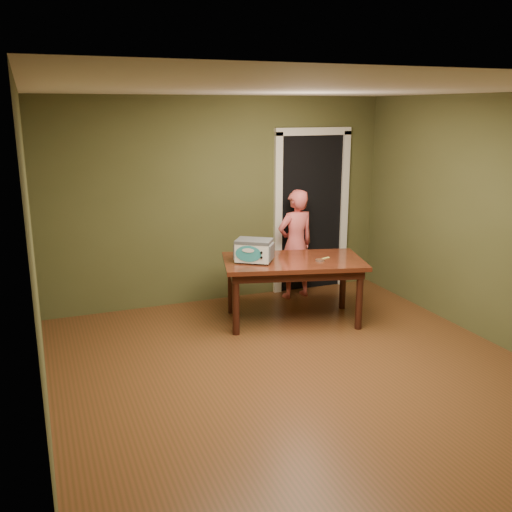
% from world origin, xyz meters
% --- Properties ---
extents(floor, '(5.00, 5.00, 0.00)m').
position_xyz_m(floor, '(0.00, 0.00, 0.00)').
color(floor, brown).
rests_on(floor, ground).
extents(room_shell, '(4.52, 5.02, 2.61)m').
position_xyz_m(room_shell, '(0.00, 0.00, 1.71)').
color(room_shell, '#4B4D29').
rests_on(room_shell, ground).
extents(doorway, '(1.10, 0.66, 2.25)m').
position_xyz_m(doorway, '(1.30, 2.78, 1.06)').
color(doorway, black).
rests_on(doorway, ground).
extents(dining_table, '(1.78, 1.28, 0.75)m').
position_xyz_m(dining_table, '(0.53, 1.41, 0.65)').
color(dining_table, '#3C190D').
rests_on(dining_table, floor).
extents(toy_oven, '(0.49, 0.46, 0.26)m').
position_xyz_m(toy_oven, '(0.07, 1.48, 0.89)').
color(toy_oven, '#4C4F54').
rests_on(toy_oven, dining_table).
extents(baking_pan, '(0.10, 0.10, 0.02)m').
position_xyz_m(baking_pan, '(0.78, 1.23, 0.76)').
color(baking_pan, silver).
rests_on(baking_pan, dining_table).
extents(spatula, '(0.18, 0.08, 0.01)m').
position_xyz_m(spatula, '(0.87, 1.30, 0.75)').
color(spatula, '#DAD65E').
rests_on(spatula, dining_table).
extents(child, '(0.56, 0.40, 1.44)m').
position_xyz_m(child, '(0.94, 2.20, 0.72)').
color(child, '#DB5A5A').
rests_on(child, floor).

